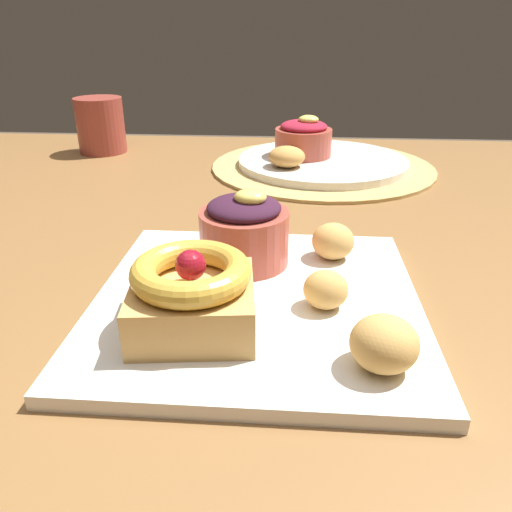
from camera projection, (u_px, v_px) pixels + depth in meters
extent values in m
cube|color=brown|center=(287.00, 271.00, 0.54)|extent=(1.53, 1.13, 0.04)
cylinder|color=tan|center=(321.00, 167.00, 0.83)|extent=(0.36, 0.36, 0.00)
cube|color=white|center=(254.00, 302.00, 0.43)|extent=(0.27, 0.27, 0.01)
cube|color=tan|center=(190.00, 306.00, 0.38)|extent=(0.10, 0.10, 0.04)
torus|color=gold|center=(188.00, 272.00, 0.37)|extent=(0.10, 0.10, 0.02)
sphere|color=maroon|center=(188.00, 265.00, 0.36)|extent=(0.02, 0.02, 0.02)
cylinder|color=#B24C3D|center=(242.00, 237.00, 0.48)|extent=(0.08, 0.08, 0.05)
ellipsoid|color=#38192D|center=(242.00, 208.00, 0.46)|extent=(0.07, 0.07, 0.02)
ellipsoid|color=#EAD666|center=(248.00, 197.00, 0.45)|extent=(0.03, 0.03, 0.01)
ellipsoid|color=tan|center=(381.00, 344.00, 0.33)|extent=(0.05, 0.05, 0.04)
ellipsoid|color=tan|center=(331.00, 241.00, 0.49)|extent=(0.04, 0.04, 0.04)
ellipsoid|color=tan|center=(323.00, 289.00, 0.41)|extent=(0.04, 0.03, 0.03)
cylinder|color=white|center=(321.00, 162.00, 0.83)|extent=(0.28, 0.28, 0.01)
cylinder|color=#B24C3D|center=(302.00, 142.00, 0.83)|extent=(0.09, 0.09, 0.04)
ellipsoid|color=#A31E33|center=(302.00, 126.00, 0.82)|extent=(0.08, 0.08, 0.02)
ellipsoid|color=#EAD666|center=(307.00, 119.00, 0.81)|extent=(0.03, 0.03, 0.01)
ellipsoid|color=#C68E47|center=(285.00, 157.00, 0.77)|extent=(0.06, 0.06, 0.03)
cylinder|color=#993D33|center=(99.00, 125.00, 0.91)|extent=(0.09, 0.09, 0.10)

